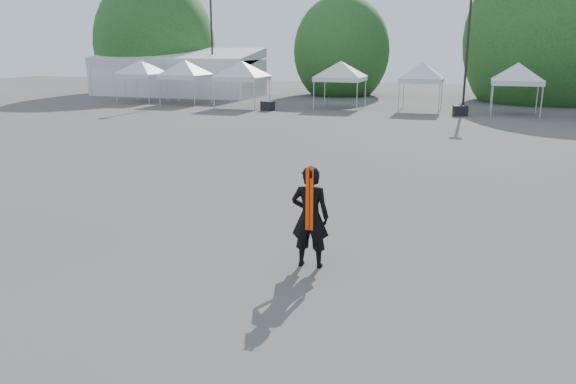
% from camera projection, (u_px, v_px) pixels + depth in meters
% --- Properties ---
extents(ground, '(120.00, 120.00, 0.00)m').
position_uv_depth(ground, '(286.00, 245.00, 12.50)').
color(ground, '#474442').
rests_on(ground, ground).
extents(marquee, '(15.00, 6.25, 4.23)m').
position_uv_depth(marquee, '(178.00, 73.00, 50.85)').
color(marquee, silver).
rests_on(marquee, ground).
extents(light_pole_west, '(0.60, 0.25, 10.30)m').
position_uv_depth(light_pole_west, '(211.00, 29.00, 47.77)').
color(light_pole_west, black).
rests_on(light_pole_west, ground).
extents(light_pole_east, '(0.60, 0.25, 9.80)m').
position_uv_depth(light_pole_east, '(469.00, 29.00, 39.64)').
color(light_pole_east, black).
rests_on(light_pole_east, ground).
extents(tree_far_w, '(4.80, 4.80, 7.30)m').
position_uv_depth(tree_far_w, '(155.00, 44.00, 54.17)').
color(tree_far_w, '#382314').
rests_on(tree_far_w, ground).
extents(tree_mid_w, '(4.16, 4.16, 6.33)m').
position_uv_depth(tree_mid_w, '(342.00, 51.00, 50.72)').
color(tree_mid_w, '#382314').
rests_on(tree_mid_w, ground).
extents(tree_mid_e, '(5.12, 5.12, 7.79)m').
position_uv_depth(tree_mid_e, '(549.00, 40.00, 44.43)').
color(tree_mid_e, '#382314').
rests_on(tree_mid_e, ground).
extents(tent_a, '(4.36, 4.36, 3.88)m').
position_uv_depth(tent_a, '(141.00, 63.00, 44.65)').
color(tent_a, silver).
rests_on(tent_a, ground).
extents(tent_b, '(4.45, 4.45, 3.88)m').
position_uv_depth(tent_b, '(185.00, 64.00, 43.06)').
color(tent_b, silver).
rests_on(tent_b, ground).
extents(tent_c, '(4.66, 4.66, 3.88)m').
position_uv_depth(tent_c, '(242.00, 65.00, 40.36)').
color(tent_c, silver).
rests_on(tent_c, ground).
extents(tent_d, '(4.66, 4.66, 3.88)m').
position_uv_depth(tent_d, '(341.00, 65.00, 39.95)').
color(tent_d, silver).
rests_on(tent_d, ground).
extents(tent_e, '(4.02, 4.02, 3.88)m').
position_uv_depth(tent_e, '(422.00, 66.00, 38.08)').
color(tent_e, silver).
rests_on(tent_e, ground).
extents(tent_f, '(4.38, 4.38, 3.88)m').
position_uv_depth(tent_f, '(518.00, 67.00, 35.94)').
color(tent_f, silver).
rests_on(tent_f, ground).
extents(man, '(0.79, 0.56, 2.07)m').
position_uv_depth(man, '(310.00, 217.00, 11.08)').
color(man, black).
rests_on(man, ground).
extents(crate_west, '(0.94, 0.79, 0.64)m').
position_uv_depth(crate_west, '(268.00, 106.00, 38.95)').
color(crate_west, black).
rests_on(crate_west, ground).
extents(crate_mid, '(1.00, 0.86, 0.66)m').
position_uv_depth(crate_mid, '(460.00, 111.00, 35.92)').
color(crate_mid, black).
rests_on(crate_mid, ground).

